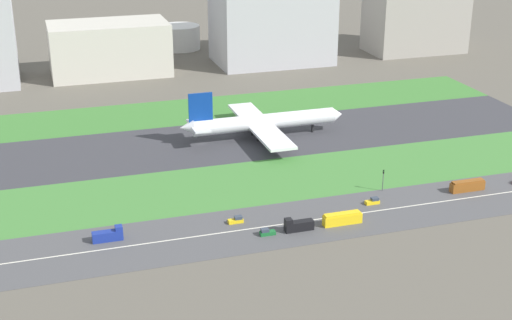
{
  "coord_description": "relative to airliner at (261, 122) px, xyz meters",
  "views": [
    {
      "loc": [
        -57.67,
        -252.16,
        94.74
      ],
      "look_at": [
        10.01,
        -36.5,
        6.0
      ],
      "focal_mm": 51.38,
      "sensor_mm": 36.0,
      "label": 1
    }
  ],
  "objects": [
    {
      "name": "ground_plane",
      "position": [
        -23.34,
        -0.0,
        -6.23
      ],
      "size": [
        800.0,
        800.0,
        0.0
      ],
      "primitive_type": "plane",
      "color": "#5B564C"
    },
    {
      "name": "runway",
      "position": [
        -23.34,
        -0.0,
        -6.18
      ],
      "size": [
        280.0,
        46.0,
        0.1
      ],
      "primitive_type": "cube",
      "color": "#38383D",
      "rests_on": "ground_plane"
    },
    {
      "name": "grass_median_north",
      "position": [
        -23.34,
        41.0,
        -6.18
      ],
      "size": [
        280.0,
        36.0,
        0.1
      ],
      "primitive_type": "cube",
      "color": "#3D7A33",
      "rests_on": "ground_plane"
    },
    {
      "name": "grass_median_south",
      "position": [
        -23.34,
        -41.0,
        -6.18
      ],
      "size": [
        280.0,
        36.0,
        0.1
      ],
      "primitive_type": "cube",
      "color": "#427F38",
      "rests_on": "ground_plane"
    },
    {
      "name": "highway",
      "position": [
        -23.34,
        -73.0,
        -6.18
      ],
      "size": [
        280.0,
        28.0,
        0.1
      ],
      "primitive_type": "cube",
      "color": "#4C4C4F",
      "rests_on": "ground_plane"
    },
    {
      "name": "highway_centerline",
      "position": [
        -23.34,
        -73.0,
        -6.13
      ],
      "size": [
        266.0,
        0.5,
        0.01
      ],
      "primitive_type": "cube",
      "color": "silver",
      "rests_on": "highway"
    },
    {
      "name": "airliner",
      "position": [
        0.0,
        0.0,
        0.0
      ],
      "size": [
        65.0,
        56.0,
        19.7
      ],
      "color": "white",
      "rests_on": "runway"
    },
    {
      "name": "bus_1",
      "position": [
        47.52,
        -68.0,
        -4.41
      ],
      "size": [
        11.6,
        2.5,
        3.5
      ],
      "color": "brown",
      "rests_on": "highway"
    },
    {
      "name": "car_0",
      "position": [
        -29.22,
        -68.0,
        -5.31
      ],
      "size": [
        4.4,
        1.8,
        2.0
      ],
      "color": "yellow",
      "rests_on": "highway"
    },
    {
      "name": "bus_0",
      "position": [
        -0.22,
        -78.0,
        -4.41
      ],
      "size": [
        11.6,
        2.5,
        3.5
      ],
      "rotation": [
        0.0,
        0.0,
        3.14
      ],
      "color": "yellow",
      "rests_on": "highway"
    },
    {
      "name": "car_4",
      "position": [
        14.41,
        -68.0,
        -5.31
      ],
      "size": [
        4.4,
        1.8,
        2.0
      ],
      "color": "yellow",
      "rests_on": "highway"
    },
    {
      "name": "car_1",
      "position": [
        -23.18,
        -78.0,
        -5.31
      ],
      "size": [
        4.4,
        1.8,
        2.0
      ],
      "rotation": [
        0.0,
        0.0,
        3.14
      ],
      "color": "#19662D",
      "rests_on": "highway"
    },
    {
      "name": "truck_0",
      "position": [
        -65.92,
        -68.0,
        -4.56
      ],
      "size": [
        8.4,
        2.5,
        4.0
      ],
      "color": "navy",
      "rests_on": "highway"
    },
    {
      "name": "truck_1",
      "position": [
        -13.82,
        -78.0,
        -4.56
      ],
      "size": [
        8.4,
        2.5,
        4.0
      ],
      "rotation": [
        0.0,
        0.0,
        3.14
      ],
      "color": "black",
      "rests_on": "highway"
    },
    {
      "name": "traffic_light",
      "position": [
        21.66,
        -60.01,
        -1.94
      ],
      "size": [
        0.36,
        0.5,
        7.2
      ],
      "color": "#4C4C51",
      "rests_on": "highway"
    },
    {
      "name": "hangar_building",
      "position": [
        -42.99,
        114.0,
        6.77
      ],
      "size": [
        58.22,
        32.73,
        26.01
      ],
      "primitive_type": "cube",
      "color": "beige",
      "rests_on": "ground_plane"
    },
    {
      "name": "office_tower",
      "position": [
        42.65,
        114.0,
        21.1
      ],
      "size": [
        59.75,
        39.21,
        54.67
      ],
      "primitive_type": "cube",
      "color": "#B2B2B7",
      "rests_on": "ground_plane"
    },
    {
      "name": "cargo_warehouse",
      "position": [
        127.91,
        114.0,
        18.36
      ],
      "size": [
        52.92,
        30.24,
        49.18
      ],
      "primitive_type": "cube",
      "color": "#9E998E",
      "rests_on": "ground_plane"
    },
    {
      "name": "fuel_tank_west",
      "position": [
        1.98,
        159.0,
        0.59
      ],
      "size": [
        23.3,
        23.3,
        13.65
      ],
      "primitive_type": "cylinder",
      "color": "silver",
      "rests_on": "ground_plane"
    }
  ]
}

